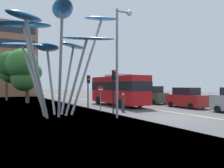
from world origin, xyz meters
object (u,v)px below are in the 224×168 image
(car_parked_mid, at_px, (186,98))
(street_lamp, at_px, (120,49))
(car_far_side, at_px, (109,93))
(pedestrian, at_px, (123,102))
(no_entry_sign, at_px, (100,95))
(traffic_light_kerb_near, at_px, (114,82))
(car_side_street, at_px, (128,94))
(leaf_sculpture, at_px, (58,38))
(traffic_light_kerb_far, at_px, (88,84))
(car_parked_far, at_px, (152,95))
(red_bus, at_px, (118,89))

(car_parked_mid, xyz_separation_m, street_lamp, (-9.95, -3.19, 4.07))
(car_far_side, bearing_deg, pedestrian, -114.02)
(car_far_side, distance_m, no_entry_sign, 20.39)
(traffic_light_kerb_near, bearing_deg, car_side_street, 54.11)
(leaf_sculpture, height_order, traffic_light_kerb_near, leaf_sculpture)
(car_side_street, relative_size, no_entry_sign, 1.94)
(traffic_light_kerb_near, relative_size, car_side_street, 0.80)
(leaf_sculpture, height_order, traffic_light_kerb_far, leaf_sculpture)
(traffic_light_kerb_far, relative_size, street_lamp, 0.42)
(car_parked_mid, distance_m, car_side_street, 12.39)
(car_parked_mid, relative_size, pedestrian, 2.76)
(traffic_light_kerb_near, bearing_deg, traffic_light_kerb_far, 88.62)
(traffic_light_kerb_far, relative_size, car_parked_far, 0.77)
(car_parked_far, height_order, no_entry_sign, no_entry_sign)
(leaf_sculpture, bearing_deg, traffic_light_kerb_far, 43.45)
(car_parked_mid, bearing_deg, leaf_sculpture, 179.47)
(leaf_sculpture, height_order, car_side_street, leaf_sculpture)
(car_parked_far, xyz_separation_m, no_entry_sign, (-9.97, -5.30, 0.49))
(leaf_sculpture, relative_size, traffic_light_kerb_far, 3.00)
(pedestrian, bearing_deg, car_far_side, 65.98)
(car_side_street, bearing_deg, car_parked_far, -91.75)
(car_parked_far, bearing_deg, car_parked_mid, -92.78)
(traffic_light_kerb_near, xyz_separation_m, street_lamp, (-0.37, -1.66, 2.46))
(leaf_sculpture, height_order, no_entry_sign, leaf_sculpture)
(leaf_sculpture, bearing_deg, car_parked_mid, -0.53)
(leaf_sculpture, xyz_separation_m, car_side_street, (14.14, 12.26, -5.08))
(red_bus, xyz_separation_m, no_entry_sign, (-4.48, -4.61, -0.43))
(traffic_light_kerb_far, distance_m, car_parked_mid, 10.41)
(leaf_sculpture, bearing_deg, car_side_street, 40.91)
(red_bus, height_order, car_far_side, red_bus)
(leaf_sculpture, relative_size, car_side_street, 2.28)
(car_parked_far, bearing_deg, pedestrian, -142.80)
(car_parked_mid, bearing_deg, car_side_street, 87.74)
(pedestrian, bearing_deg, street_lamp, -124.16)
(leaf_sculpture, bearing_deg, red_bus, 31.94)
(car_side_street, bearing_deg, car_parked_mid, -92.26)
(traffic_light_kerb_near, height_order, street_lamp, street_lamp)
(car_side_street, bearing_deg, car_far_side, 90.52)
(no_entry_sign, bearing_deg, car_parked_mid, -4.66)
(leaf_sculpture, relative_size, pedestrian, 6.12)
(traffic_light_kerb_far, relative_size, car_far_side, 0.87)
(car_parked_mid, distance_m, car_far_side, 18.49)
(traffic_light_kerb_near, bearing_deg, no_entry_sign, 92.18)
(leaf_sculpture, relative_size, car_far_side, 2.61)
(leaf_sculpture, distance_m, street_lamp, 5.08)
(car_side_street, xyz_separation_m, car_far_side, (-0.06, 6.11, 0.01))
(leaf_sculpture, xyz_separation_m, traffic_light_kerb_near, (4.07, -1.66, -3.48))
(red_bus, distance_m, traffic_light_kerb_near, 8.23)
(car_far_side, distance_m, street_lamp, 24.38)
(street_lamp, distance_m, pedestrian, 5.65)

